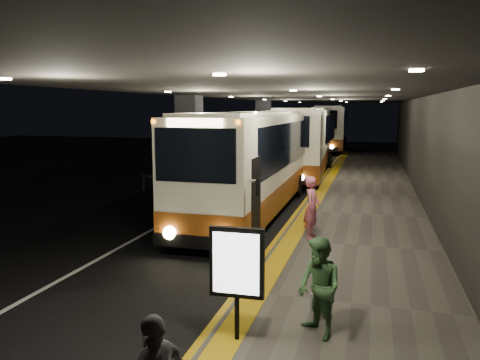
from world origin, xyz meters
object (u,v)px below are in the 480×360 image
Objects in this scene: passenger_waiting_green at (319,288)px; coach_main at (253,167)px; bag_polka at (317,302)px; coach_third at (330,129)px; stanchion_post at (262,258)px; passenger_boarding at (312,207)px; coach_second at (304,144)px; info_sign at (237,265)px.

coach_main is at bearing 157.93° from passenger_waiting_green.
bag_polka is (-0.13, 1.01, -0.68)m from passenger_waiting_green.
stanchion_post is at bearing -90.51° from coach_third.
passenger_waiting_green is at bearing -55.94° from stanchion_post.
passenger_boarding is at bearing -51.56° from coach_main.
passenger_waiting_green reaches higher than bag_polka.
passenger_waiting_green is (0.88, -5.99, -0.07)m from passenger_boarding.
coach_third is (-0.13, 17.94, 0.10)m from coach_second.
coach_second is at bearing 99.02° from bag_polka.
coach_third is at bearing 11.74° from passenger_boarding.
bag_polka is at bearing -84.09° from coach_second.
stanchion_post is (-0.21, 2.71, -0.77)m from info_sign.
coach_second is at bearing 95.32° from stanchion_post.
passenger_waiting_green is at bearing -88.43° from coach_third.
coach_main is 6.50× the size of passenger_boarding.
coach_main is at bearing -94.99° from coach_second.
passenger_boarding is 0.96× the size of info_sign.
coach_second is 20.28m from passenger_waiting_green.
passenger_boarding is 5.09m from bag_polka.
stanchion_post is at bearing -74.43° from coach_main.
stanchion_post is (-1.36, 1.20, 0.35)m from bag_polka.
bag_polka is at bearing 50.89° from info_sign.
coach_main is 7.40m from stanchion_post.
coach_second is at bearing 87.73° from coach_main.
bag_polka is (3.37, -8.23, -1.46)m from coach_main.
coach_third reaches higher than info_sign.
passenger_waiting_green reaches higher than stanchion_post.
coach_main is at bearing 105.96° from stanchion_post.
coach_third is 38.11m from passenger_waiting_green.
coach_second reaches higher than bag_polka.
coach_third is at bearing 92.87° from stanchion_post.
bag_polka is 1.84m from stanchion_post.
coach_main reaches higher than stanchion_post.
coach_second reaches higher than stanchion_post.
coach_main reaches higher than bag_polka.
coach_third is at bearing 142.11° from passenger_waiting_green.
bag_polka is at bearing -163.98° from passenger_boarding.
stanchion_post is (2.01, -7.04, -1.11)m from coach_main.
coach_third reaches higher than passenger_boarding.
passenger_waiting_green is at bearing -82.43° from bag_polka.
info_sign is (1.87, -20.52, -0.41)m from coach_second.
passenger_waiting_green is (3.50, -9.24, -0.78)m from coach_main.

